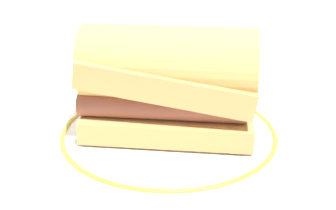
% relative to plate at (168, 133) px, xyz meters
% --- Properties ---
extents(ground_plane, '(1.50, 1.50, 0.00)m').
position_rel_plate_xyz_m(ground_plane, '(-0.01, -0.00, -0.01)').
color(ground_plane, silver).
extents(plate, '(0.28, 0.28, 0.01)m').
position_rel_plate_xyz_m(plate, '(0.00, 0.00, 0.00)').
color(plate, white).
rests_on(plate, ground_plane).
extents(sausage_sandwich, '(0.22, 0.16, 0.13)m').
position_rel_plate_xyz_m(sausage_sandwich, '(0.00, 0.00, 0.07)').
color(sausage_sandwich, tan).
rests_on(sausage_sandwich, plate).
extents(butter_knife, '(0.11, 0.11, 0.01)m').
position_rel_plate_xyz_m(butter_knife, '(0.11, 0.16, -0.00)').
color(butter_knife, silver).
rests_on(butter_knife, ground_plane).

